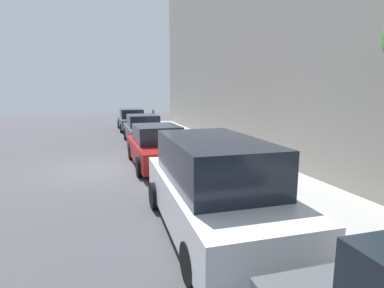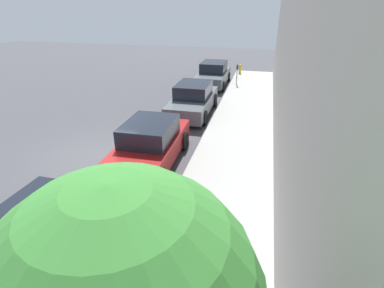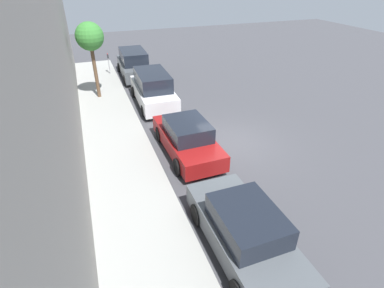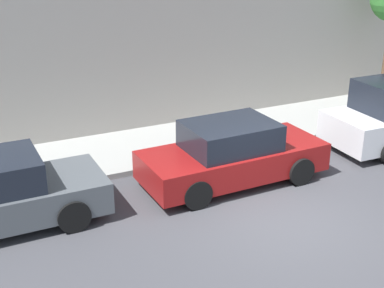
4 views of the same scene
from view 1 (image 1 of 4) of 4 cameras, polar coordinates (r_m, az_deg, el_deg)
ground_plane at (r=11.46m, az=-17.12°, el=-4.65°), size 60.00×60.00×0.00m
sidewalk at (r=12.41m, az=6.22°, el=-2.81°), size 2.85×32.00×0.15m
building_facade at (r=13.67m, az=16.96°, el=23.40°), size 2.00×32.00×12.16m
parked_minivan_second at (r=6.02m, az=3.99°, el=-8.15°), size 2.03×4.95×1.90m
parked_sedan_third at (r=11.53m, az=-6.67°, el=-0.51°), size 1.92×4.54×1.54m
parked_sedan_fourth at (r=16.91m, az=-9.28°, el=2.72°), size 1.92×4.51×1.54m
parked_sedan_fifth at (r=22.84m, az=-11.41°, el=4.48°), size 1.92×4.50×1.54m
parking_meter_far at (r=22.90m, az=-7.38°, el=5.25°), size 0.11×0.15×1.35m
fire_hydrant at (r=26.31m, az=-8.85°, el=4.73°), size 0.20×0.20×0.69m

